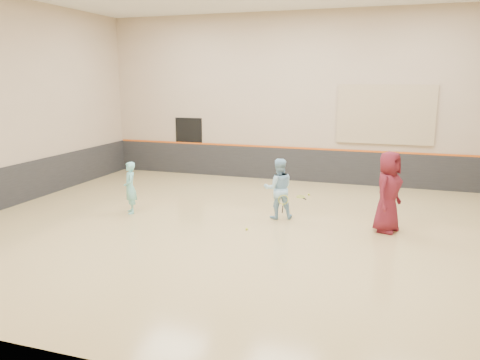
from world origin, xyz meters
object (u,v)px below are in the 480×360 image
(girl, at_px, (130,188))
(instructor, at_px, (278,189))
(young_man, at_px, (388,192))
(spare_racket, at_px, (301,197))

(girl, relative_size, instructor, 0.89)
(young_man, distance_m, spare_racket, 3.89)
(girl, bearing_deg, spare_racket, 89.83)
(young_man, bearing_deg, girl, 115.52)
(young_man, bearing_deg, instructor, 105.61)
(girl, bearing_deg, young_man, 56.77)
(instructor, xyz_separation_m, young_man, (2.80, -0.26, 0.18))
(girl, xyz_separation_m, spare_racket, (4.19, 3.23, -0.70))
(girl, xyz_separation_m, instructor, (4.03, 0.81, 0.09))
(girl, height_order, instructor, instructor)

